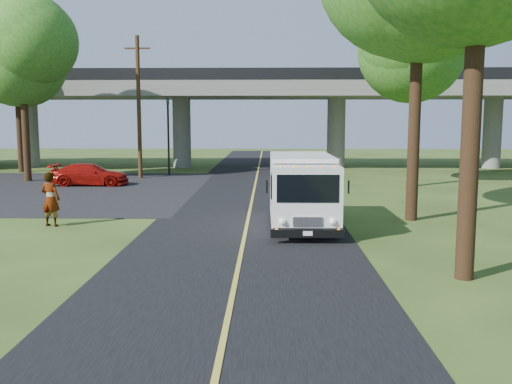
{
  "coord_description": "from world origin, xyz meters",
  "views": [
    {
      "loc": [
        0.78,
        -12.47,
        3.84
      ],
      "look_at": [
        0.39,
        4.8,
        1.6
      ],
      "focal_mm": 40.0,
      "sensor_mm": 36.0,
      "label": 1
    }
  ],
  "objects_px": {
    "traffic_signal": "(168,128)",
    "pedestrian": "(51,199)",
    "tree_left_far": "(18,66)",
    "red_sedan": "(90,175)",
    "tree_left_lot": "(24,49)",
    "tree_right_far": "(422,36)",
    "step_van": "(302,188)",
    "utility_pole": "(139,106)"
  },
  "relations": [
    {
      "from": "utility_pole",
      "to": "tree_right_far",
      "type": "relative_size",
      "value": 0.82
    },
    {
      "from": "tree_right_far",
      "to": "tree_left_far",
      "type": "bearing_deg",
      "value": 162.9
    },
    {
      "from": "traffic_signal",
      "to": "red_sedan",
      "type": "xyz_separation_m",
      "value": [
        -3.48,
        -6.16,
        -2.57
      ]
    },
    {
      "from": "utility_pole",
      "to": "pedestrian",
      "type": "height_order",
      "value": "utility_pole"
    },
    {
      "from": "tree_left_far",
      "to": "pedestrian",
      "type": "height_order",
      "value": "tree_left_far"
    },
    {
      "from": "traffic_signal",
      "to": "tree_left_far",
      "type": "bearing_deg",
      "value": 170.35
    },
    {
      "from": "tree_left_far",
      "to": "red_sedan",
      "type": "bearing_deg",
      "value": -47.55
    },
    {
      "from": "utility_pole",
      "to": "tree_left_far",
      "type": "bearing_deg",
      "value": 157.57
    },
    {
      "from": "pedestrian",
      "to": "step_van",
      "type": "bearing_deg",
      "value": -166.02
    },
    {
      "from": "tree_left_lot",
      "to": "tree_left_far",
      "type": "bearing_deg",
      "value": 116.57
    },
    {
      "from": "tree_left_far",
      "to": "pedestrian",
      "type": "bearing_deg",
      "value": -64.32
    },
    {
      "from": "utility_pole",
      "to": "red_sedan",
      "type": "height_order",
      "value": "utility_pole"
    },
    {
      "from": "utility_pole",
      "to": "tree_right_far",
      "type": "bearing_deg",
      "value": -14.0
    },
    {
      "from": "traffic_signal",
      "to": "red_sedan",
      "type": "bearing_deg",
      "value": -119.5
    },
    {
      "from": "tree_left_lot",
      "to": "red_sedan",
      "type": "xyz_separation_m",
      "value": [
        4.31,
        -1.99,
        -7.27
      ]
    },
    {
      "from": "red_sedan",
      "to": "tree_right_far",
      "type": "bearing_deg",
      "value": -91.74
    },
    {
      "from": "tree_left_lot",
      "to": "red_sedan",
      "type": "height_order",
      "value": "tree_left_lot"
    },
    {
      "from": "tree_right_far",
      "to": "tree_left_lot",
      "type": "distance_m",
      "value": 23.09
    },
    {
      "from": "utility_pole",
      "to": "step_van",
      "type": "xyz_separation_m",
      "value": [
        9.45,
        -16.41,
        -3.22
      ]
    },
    {
      "from": "tree_left_lot",
      "to": "tree_left_far",
      "type": "relative_size",
      "value": 1.06
    },
    {
      "from": "tree_left_far",
      "to": "red_sedan",
      "type": "xyz_separation_m",
      "value": [
        7.31,
        -7.99,
        -6.82
      ]
    },
    {
      "from": "tree_right_far",
      "to": "tree_left_lot",
      "type": "height_order",
      "value": "tree_right_far"
    },
    {
      "from": "traffic_signal",
      "to": "tree_right_far",
      "type": "relative_size",
      "value": 0.47
    },
    {
      "from": "red_sedan",
      "to": "step_van",
      "type": "bearing_deg",
      "value": -138.7
    },
    {
      "from": "traffic_signal",
      "to": "red_sedan",
      "type": "relative_size",
      "value": 1.19
    },
    {
      "from": "traffic_signal",
      "to": "tree_left_far",
      "type": "relative_size",
      "value": 0.53
    },
    {
      "from": "traffic_signal",
      "to": "tree_left_far",
      "type": "xyz_separation_m",
      "value": [
        -10.79,
        1.84,
        4.25
      ]
    },
    {
      "from": "tree_left_far",
      "to": "step_van",
      "type": "distance_m",
      "value": 28.25
    },
    {
      "from": "step_van",
      "to": "red_sedan",
      "type": "bearing_deg",
      "value": 132.57
    },
    {
      "from": "utility_pole",
      "to": "tree_left_lot",
      "type": "xyz_separation_m",
      "value": [
        -6.29,
        -2.16,
        3.31
      ]
    },
    {
      "from": "traffic_signal",
      "to": "pedestrian",
      "type": "xyz_separation_m",
      "value": [
        -0.99,
        -18.55,
        -2.22
      ]
    },
    {
      "from": "tree_left_lot",
      "to": "red_sedan",
      "type": "distance_m",
      "value": 8.68
    },
    {
      "from": "tree_right_far",
      "to": "tree_left_far",
      "type": "relative_size",
      "value": 1.11
    },
    {
      "from": "traffic_signal",
      "to": "step_van",
      "type": "bearing_deg",
      "value": -66.64
    },
    {
      "from": "tree_left_far",
      "to": "pedestrian",
      "type": "distance_m",
      "value": 23.53
    },
    {
      "from": "tree_right_far",
      "to": "tree_left_lot",
      "type": "relative_size",
      "value": 1.05
    },
    {
      "from": "traffic_signal",
      "to": "tree_left_lot",
      "type": "relative_size",
      "value": 0.5
    },
    {
      "from": "tree_left_far",
      "to": "traffic_signal",
      "type": "bearing_deg",
      "value": -9.65
    },
    {
      "from": "tree_right_far",
      "to": "step_van",
      "type": "height_order",
      "value": "tree_right_far"
    },
    {
      "from": "red_sedan",
      "to": "pedestrian",
      "type": "xyz_separation_m",
      "value": [
        2.49,
        -12.39,
        0.35
      ]
    },
    {
      "from": "tree_right_far",
      "to": "pedestrian",
      "type": "xyz_separation_m",
      "value": [
        -16.2,
        -12.39,
        -7.32
      ]
    },
    {
      "from": "tree_left_far",
      "to": "step_van",
      "type": "xyz_separation_m",
      "value": [
        18.75,
        -20.25,
        -6.08
      ]
    }
  ]
}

